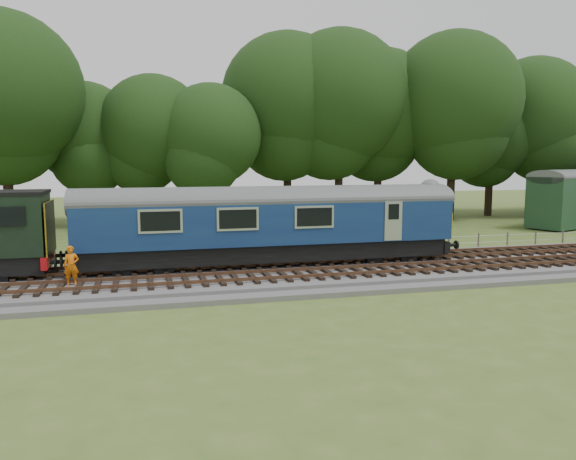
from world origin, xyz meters
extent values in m
plane|color=#456224|center=(0.00, 0.00, 0.00)|extent=(120.00, 120.00, 0.00)
cube|color=#4C4C4F|center=(0.00, 0.00, 0.17)|extent=(70.00, 7.00, 0.35)
cube|color=brown|center=(0.00, 0.68, 0.49)|extent=(66.50, 0.07, 0.14)
cube|color=brown|center=(0.00, 2.12, 0.49)|extent=(66.50, 0.07, 0.14)
cube|color=brown|center=(0.00, -2.32, 0.49)|extent=(66.50, 0.07, 0.14)
cube|color=brown|center=(0.00, -0.88, 0.49)|extent=(66.50, 0.07, 0.14)
cube|color=black|center=(-5.53, 1.40, 1.06)|extent=(17.46, 2.52, 0.85)
cube|color=navy|center=(-5.53, 1.40, 2.48)|extent=(18.00, 2.80, 2.05)
cube|color=gold|center=(3.49, 1.40, 2.11)|extent=(0.06, 2.74, 1.30)
cube|color=black|center=(0.47, 1.40, 0.86)|extent=(2.60, 2.00, 0.55)
cube|color=black|center=(-11.53, 1.40, 0.86)|extent=(2.60, 2.00, 0.55)
cube|color=black|center=(-16.73, 1.40, 2.66)|extent=(2.40, 2.55, 2.60)
cube|color=#AE0D13|center=(-15.55, 1.40, 1.06)|extent=(0.25, 2.60, 0.55)
cube|color=gold|center=(-15.41, 1.40, 2.46)|extent=(0.06, 2.55, 2.30)
imported|color=orange|center=(-14.33, -1.02, 1.16)|extent=(0.60, 0.41, 1.62)
camera|label=1|loc=(-11.47, -24.82, 5.47)|focal=35.00mm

